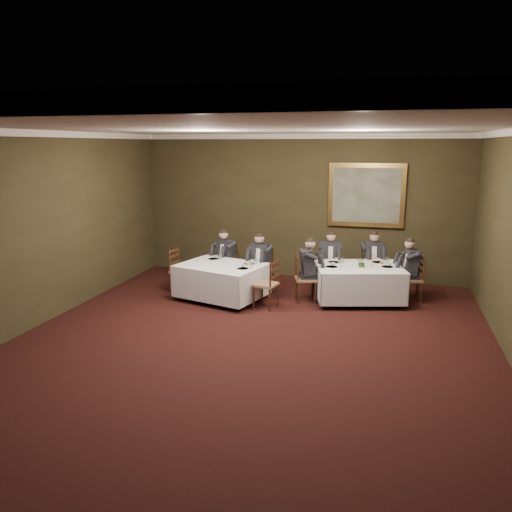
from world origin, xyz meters
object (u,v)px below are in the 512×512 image
at_px(table_main, 358,281).
at_px(diner_sec_backright, 261,270).
at_px(chair_main_backright, 371,277).
at_px(chair_main_endleft, 305,288).
at_px(centerpiece, 362,262).
at_px(chair_sec_backleft, 227,274).
at_px(painting, 366,195).
at_px(diner_main_endright, 411,278).
at_px(candlestick, 372,259).
at_px(chair_sec_endright, 266,294).
at_px(table_second, 222,279).
at_px(chair_sec_backright, 261,280).
at_px(diner_main_endleft, 306,278).
at_px(chair_main_backleft, 330,277).
at_px(diner_sec_backleft, 227,265).
at_px(diner_main_backright, 372,267).
at_px(diner_main_backleft, 330,267).
at_px(chair_main_endright, 411,288).
at_px(chair_sec_endleft, 182,279).

height_order(table_main, diner_sec_backright, diner_sec_backright).
height_order(chair_main_backright, chair_main_endleft, same).
bearing_deg(centerpiece, diner_sec_backright, 175.24).
distance_m(chair_sec_backleft, painting, 3.77).
bearing_deg(diner_main_endright, candlestick, 98.52).
xyz_separation_m(chair_sec_backleft, chair_sec_endright, (1.26, -1.27, 0.00)).
relative_size(table_second, chair_sec_backright, 2.02).
xyz_separation_m(diner_main_endleft, chair_sec_backright, (-1.07, 0.39, -0.23)).
xyz_separation_m(chair_main_backleft, diner_main_endleft, (-0.38, -1.04, 0.23)).
relative_size(chair_main_backleft, diner_sec_backleft, 0.74).
distance_m(chair_main_backleft, diner_main_endright, 1.85).
relative_size(chair_main_backleft, chair_main_endleft, 1.00).
height_order(diner_main_endright, centerpiece, diner_main_endright).
bearing_deg(diner_main_backright, candlestick, 72.70).
relative_size(table_second, chair_main_backleft, 2.02).
distance_m(chair_main_backleft, candlestick, 1.37).
distance_m(chair_main_backright, diner_main_backright, 0.23).
bearing_deg(table_second, chair_main_backright, 28.06).
height_order(chair_main_backleft, diner_main_endright, diner_main_endright).
distance_m(diner_main_backleft, chair_sec_backright, 1.60).
height_order(table_second, chair_sec_backright, chair_sec_backright).
relative_size(diner_sec_backleft, candlestick, 3.04).
height_order(diner_main_endleft, diner_sec_backleft, same).
relative_size(table_second, chair_sec_endright, 2.02).
xyz_separation_m(chair_main_endleft, diner_sec_backleft, (-1.95, 0.63, 0.23)).
bearing_deg(diner_main_backleft, diner_sec_backleft, 1.60).
bearing_deg(centerpiece, candlestick, 26.84).
distance_m(diner_main_backleft, chair_main_endright, 1.85).
height_order(chair_sec_backright, painting, painting).
distance_m(diner_sec_backleft, chair_sec_endleft, 1.11).
height_order(diner_main_endleft, diner_sec_backright, same).
bearing_deg(chair_main_endright, diner_sec_backleft, 79.23).
height_order(diner_main_endright, chair_sec_endright, diner_main_endright).
relative_size(chair_sec_backleft, chair_sec_backright, 1.00).
bearing_deg(diner_main_backright, diner_sec_backleft, -7.47).
bearing_deg(chair_main_endright, candlestick, 98.41).
xyz_separation_m(diner_main_backright, chair_sec_backleft, (-3.27, -0.64, -0.23)).
relative_size(table_second, chair_sec_backleft, 2.02).
bearing_deg(diner_main_backright, diner_main_endright, 121.39).
xyz_separation_m(diner_main_backright, centerpiece, (-0.17, -1.08, 0.37)).
relative_size(diner_main_backright, centerpiece, 5.65).
bearing_deg(chair_main_backleft, diner_main_backleft, 90.00).
xyz_separation_m(chair_sec_backleft, centerpiece, (3.10, -0.44, 0.60)).
distance_m(chair_main_backleft, diner_main_backright, 0.98).
relative_size(diner_main_backright, chair_main_endright, 1.35).
height_order(chair_sec_backright, diner_sec_backright, diner_sec_backright).
bearing_deg(diner_main_endleft, diner_sec_backleft, -125.54).
height_order(chair_main_backleft, chair_sec_backleft, same).
height_order(table_main, chair_sec_endright, chair_sec_endright).
distance_m(chair_main_endleft, centerpiece, 1.31).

